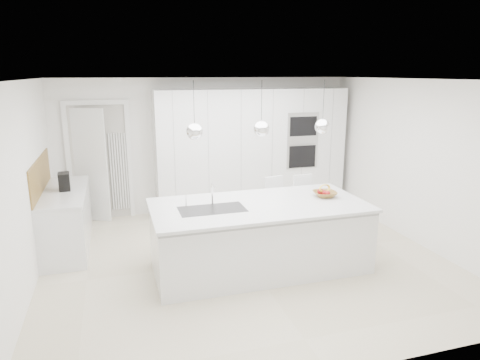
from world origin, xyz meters
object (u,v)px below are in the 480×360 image
object	(u,v)px
island_base	(260,238)
fruit_bowl	(325,194)
espresso_machine	(64,181)
bar_stool_left	(276,209)
bar_stool_right	(305,207)

from	to	relation	value
island_base	fruit_bowl	xyz separation A→B (m)	(0.99, 0.10, 0.51)
espresso_machine	bar_stool_left	xyz separation A→B (m)	(3.11, -0.62, -0.53)
island_base	espresso_machine	world-z (taller)	espresso_machine
fruit_bowl	bar_stool_left	xyz separation A→B (m)	(-0.40, 0.81, -0.44)
espresso_machine	fruit_bowl	bearing A→B (deg)	-26.40
fruit_bowl	espresso_machine	size ratio (longest dim) A/B	1.24
espresso_machine	bar_stool_left	world-z (taller)	espresso_machine
island_base	espresso_machine	bearing A→B (deg)	148.88
island_base	bar_stool_right	bearing A→B (deg)	39.08
espresso_machine	bar_stool_right	bearing A→B (deg)	-14.78
island_base	espresso_machine	distance (m)	3.02
espresso_machine	bar_stool_right	xyz separation A→B (m)	(3.59, -0.66, -0.53)
espresso_machine	bar_stool_right	world-z (taller)	espresso_machine
island_base	espresso_machine	size ratio (longest dim) A/B	10.82
espresso_machine	bar_stool_left	size ratio (longest dim) A/B	0.26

